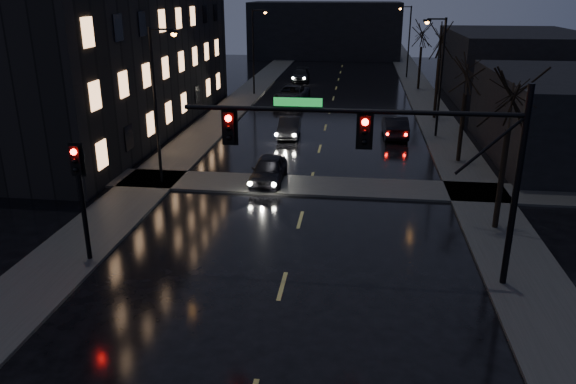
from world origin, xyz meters
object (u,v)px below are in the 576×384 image
(oncoming_car_b, at_px, (289,127))
(oncoming_car_d, at_px, (301,75))
(oncoming_car_a, at_px, (269,170))
(lead_car, at_px, (395,126))
(oncoming_car_c, at_px, (292,94))

(oncoming_car_b, distance_m, oncoming_car_d, 25.25)
(oncoming_car_a, relative_size, oncoming_car_b, 1.03)
(oncoming_car_b, relative_size, oncoming_car_d, 0.86)
(lead_car, bearing_deg, oncoming_car_d, -71.51)
(oncoming_car_c, bearing_deg, oncoming_car_a, -81.47)
(oncoming_car_b, relative_size, oncoming_car_c, 0.71)
(oncoming_car_a, distance_m, oncoming_car_d, 35.28)
(oncoming_car_a, xyz_separation_m, lead_car, (7.17, 10.87, 0.04))
(oncoming_car_a, xyz_separation_m, oncoming_car_b, (-0.15, 10.03, -0.04))
(oncoming_car_d, xyz_separation_m, lead_car, (9.14, -24.35, 0.07))
(oncoming_car_a, distance_m, oncoming_car_c, 22.26)
(oncoming_car_a, bearing_deg, oncoming_car_b, 91.36)
(oncoming_car_a, distance_m, oncoming_car_b, 10.03)
(oncoming_car_c, bearing_deg, lead_car, -47.97)
(oncoming_car_b, distance_m, lead_car, 7.36)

